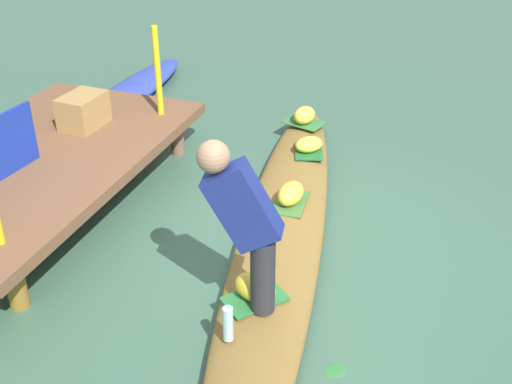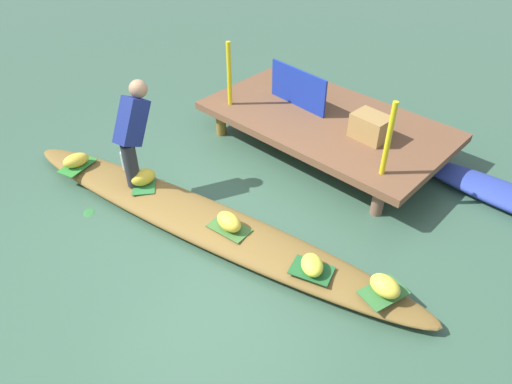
# 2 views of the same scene
# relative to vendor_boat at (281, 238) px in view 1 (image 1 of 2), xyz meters

# --- Properties ---
(canal_water) EXTENTS (40.00, 40.00, 0.00)m
(canal_water) POSITION_rel_vendor_boat_xyz_m (0.00, 0.00, -0.10)
(canal_water) COLOR #395C48
(canal_water) RESTS_ON ground
(dock_platform) EXTENTS (3.20, 1.80, 0.46)m
(dock_platform) POSITION_rel_vendor_boat_xyz_m (-0.01, 2.24, 0.30)
(dock_platform) COLOR brown
(dock_platform) RESTS_ON ground
(vendor_boat) EXTENTS (5.26, 1.62, 0.20)m
(vendor_boat) POSITION_rel_vendor_boat_xyz_m (0.00, 0.00, 0.00)
(vendor_boat) COLOR brown
(vendor_boat) RESTS_ON ground
(moored_boat) EXTENTS (2.63, 0.57, 0.19)m
(moored_boat) POSITION_rel_vendor_boat_xyz_m (2.40, 2.72, -0.00)
(moored_boat) COLOR #2E41A4
(moored_boat) RESTS_ON ground
(leaf_mat_0) EXTENTS (0.48, 0.46, 0.01)m
(leaf_mat_0) POSITION_rel_vendor_boat_xyz_m (-0.89, -0.10, 0.10)
(leaf_mat_0) COLOR #297036
(leaf_mat_0) RESTS_ON vendor_boat
(banana_bunch_0) EXTENTS (0.25, 0.33, 0.19)m
(banana_bunch_0) POSITION_rel_vendor_boat_xyz_m (-0.89, -0.10, 0.20)
(banana_bunch_0) COLOR gold
(banana_bunch_0) RESTS_ON vendor_boat
(leaf_mat_1) EXTENTS (0.46, 0.29, 0.01)m
(leaf_mat_1) POSITION_rel_vendor_boat_xyz_m (0.39, 0.04, 0.10)
(leaf_mat_1) COLOR #3F6F32
(leaf_mat_1) RESTS_ON vendor_boat
(banana_bunch_1) EXTENTS (0.33, 0.23, 0.18)m
(banana_bunch_1) POSITION_rel_vendor_boat_xyz_m (0.39, 0.04, 0.19)
(banana_bunch_1) COLOR yellow
(banana_bunch_1) RESTS_ON vendor_boat
(leaf_mat_2) EXTENTS (0.38, 0.47, 0.01)m
(leaf_mat_2) POSITION_rel_vendor_boat_xyz_m (2.02, 0.39, 0.10)
(leaf_mat_2) COLOR #357036
(leaf_mat_2) RESTS_ON vendor_boat
(banana_bunch_2) EXTENTS (0.32, 0.24, 0.18)m
(banana_bunch_2) POSITION_rel_vendor_boat_xyz_m (2.02, 0.39, 0.19)
(banana_bunch_2) COLOR yellow
(banana_bunch_2) RESTS_ON vendor_boat
(leaf_mat_4) EXTENTS (0.46, 0.37, 0.01)m
(leaf_mat_4) POSITION_rel_vendor_boat_xyz_m (1.38, 0.16, 0.10)
(leaf_mat_4) COLOR #215E2E
(leaf_mat_4) RESTS_ON vendor_boat
(banana_bunch_4) EXTENTS (0.35, 0.34, 0.14)m
(banana_bunch_4) POSITION_rel_vendor_boat_xyz_m (1.38, 0.16, 0.18)
(banana_bunch_4) COLOR #E7E740
(banana_bunch_4) RESTS_ON vendor_boat
(vendor_person) EXTENTS (0.27, 0.53, 1.20)m
(vendor_person) POSITION_rel_vendor_boat_xyz_m (-0.98, -0.07, 0.78)
(vendor_person) COLOR #28282D
(vendor_person) RESTS_ON vendor_boat
(water_bottle) EXTENTS (0.07, 0.07, 0.24)m
(water_bottle) POSITION_rel_vendor_boat_xyz_m (-1.30, -0.07, 0.22)
(water_bottle) COLOR #A7C8D4
(water_bottle) RESTS_ON vendor_boat
(railing_post_east) EXTENTS (0.06, 0.06, 0.88)m
(railing_post_east) POSITION_rel_vendor_boat_xyz_m (1.19, 1.64, 0.80)
(railing_post_east) COLOR gold
(railing_post_east) RESTS_ON dock_platform
(produce_crate) EXTENTS (0.46, 0.34, 0.31)m
(produce_crate) POSITION_rel_vendor_boat_xyz_m (0.68, 2.19, 0.52)
(produce_crate) COLOR #9F7943
(produce_crate) RESTS_ON dock_platform
(drifting_plant_1) EXTENTS (0.20, 0.20, 0.01)m
(drifting_plant_1) POSITION_rel_vendor_boat_xyz_m (-1.14, -0.73, -0.10)
(drifting_plant_1) COLOR #2E7036
(drifting_plant_1) RESTS_ON ground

